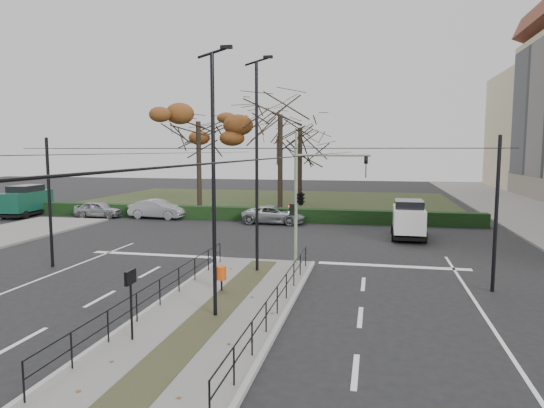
{
  "coord_description": "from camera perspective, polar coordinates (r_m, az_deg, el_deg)",
  "views": [
    {
      "loc": [
        5.06,
        -17.57,
        5.43
      ],
      "look_at": [
        -0.47,
        8.44,
        2.46
      ],
      "focal_mm": 32.0,
      "sensor_mm": 36.0,
      "label": 1
    }
  ],
  "objects": [
    {
      "name": "info_panel",
      "position": [
        14.16,
        -16.32,
        -9.16
      ],
      "size": [
        0.11,
        0.52,
        1.99
      ],
      "color": "black",
      "rests_on": "median_island"
    },
    {
      "name": "white_van",
      "position": [
        31.1,
        15.77,
        -1.63
      ],
      "size": [
        2.09,
        4.42,
        2.36
      ],
      "color": "white",
      "rests_on": "ground"
    },
    {
      "name": "litter_bin",
      "position": [
        18.48,
        -5.97,
        -8.14
      ],
      "size": [
        0.37,
        0.37,
        0.94
      ],
      "color": "black",
      "rests_on": "median_island"
    },
    {
      "name": "traffic_light",
      "position": [
        22.41,
        3.63,
        0.97
      ],
      "size": [
        3.72,
        2.14,
        5.47
      ],
      "color": "gray",
      "rests_on": "median_island"
    },
    {
      "name": "streetlamp_median_near",
      "position": [
        15.21,
        -6.82,
        2.52
      ],
      "size": [
        0.7,
        0.14,
        8.42
      ],
      "color": "black",
      "rests_on": "median_island"
    },
    {
      "name": "park",
      "position": [
        51.08,
        -0.58,
        0.32
      ],
      "size": [
        38.0,
        26.0,
        0.1
      ],
      "primitive_type": "cube",
      "color": "#272F17",
      "rests_on": "ground"
    },
    {
      "name": "rust_tree",
      "position": [
        44.6,
        -8.67,
        9.56
      ],
      "size": [
        8.57,
        8.57,
        10.37
      ],
      "color": "black",
      "rests_on": "park"
    },
    {
      "name": "green_van",
      "position": [
        44.78,
        -26.93,
        0.41
      ],
      "size": [
        2.48,
        5.28,
        2.55
      ],
      "color": "#0D3C2C",
      "rests_on": "ground"
    },
    {
      "name": "parked_car_second",
      "position": [
        39.65,
        -13.3,
        -0.58
      ],
      "size": [
        4.66,
        1.92,
        1.5
      ],
      "primitive_type": "imported",
      "rotation": [
        0.0,
        0.0,
        1.5
      ],
      "color": "#95979C",
      "rests_on": "ground"
    },
    {
      "name": "median_island",
      "position": [
        16.78,
        -6.36,
        -12.3
      ],
      "size": [
        4.4,
        15.0,
        0.14
      ],
      "primitive_type": "cube",
      "color": "slate",
      "rests_on": "ground"
    },
    {
      "name": "streetlamp_median_far",
      "position": [
        20.92,
        -1.76,
        4.71
      ],
      "size": [
        0.77,
        0.16,
        9.22
      ],
      "color": "black",
      "rests_on": "median_island"
    },
    {
      "name": "catenary",
      "position": [
        19.95,
        -2.76,
        0.58
      ],
      "size": [
        20.0,
        34.0,
        6.0
      ],
      "color": "black",
      "rests_on": "ground"
    },
    {
      "name": "hedge",
      "position": [
        38.15,
        -4.96,
        -1.08
      ],
      "size": [
        38.0,
        1.0,
        1.0
      ],
      "primitive_type": "cube",
      "color": "black",
      "rests_on": "ground"
    },
    {
      "name": "bare_tree_center",
      "position": [
        48.63,
        3.33,
        8.31
      ],
      "size": [
        7.52,
        7.52,
        10.02
      ],
      "color": "black",
      "rests_on": "park"
    },
    {
      "name": "parked_car_first",
      "position": [
        41.65,
        -19.72,
        -0.58
      ],
      "size": [
        3.96,
        1.79,
        1.32
      ],
      "primitive_type": "imported",
      "rotation": [
        0.0,
        0.0,
        1.63
      ],
      "color": "#95979C",
      "rests_on": "ground"
    },
    {
      "name": "median_railing",
      "position": [
        16.42,
        -6.51,
        -9.41
      ],
      "size": [
        4.14,
        13.24,
        0.92
      ],
      "color": "black",
      "rests_on": "median_island"
    },
    {
      "name": "bare_tree_near",
      "position": [
        42.17,
        0.98,
        9.66
      ],
      "size": [
        7.35,
        7.35,
        11.12
      ],
      "color": "black",
      "rests_on": "park"
    },
    {
      "name": "parked_car_fourth",
      "position": [
        35.96,
        0.23,
        -1.27
      ],
      "size": [
        4.7,
        2.18,
        1.31
      ],
      "primitive_type": "imported",
      "rotation": [
        0.0,
        0.0,
        1.57
      ],
      "color": "#95979C",
      "rests_on": "ground"
    },
    {
      "name": "ground",
      "position": [
        19.08,
        -3.96,
        -10.19
      ],
      "size": [
        140.0,
        140.0,
        0.0
      ],
      "primitive_type": "plane",
      "color": "black",
      "rests_on": "ground"
    }
  ]
}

